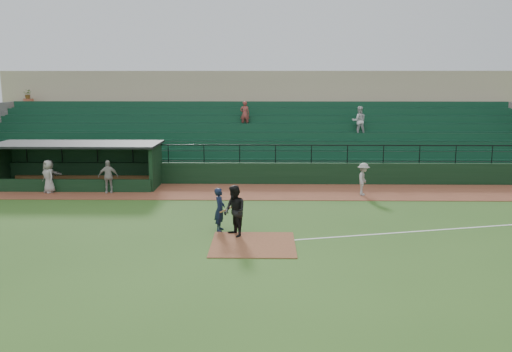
{
  "coord_description": "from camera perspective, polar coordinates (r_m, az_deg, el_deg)",
  "views": [
    {
      "loc": [
        0.42,
        -19.29,
        5.84
      ],
      "look_at": [
        0.0,
        5.0,
        1.4
      ],
      "focal_mm": 37.47,
      "sensor_mm": 36.0,
      "label": 1
    }
  ],
  "objects": [
    {
      "name": "runner",
      "position": [
        27.42,
        11.39,
        -0.33
      ],
      "size": [
        0.91,
        1.2,
        1.65
      ],
      "primitive_type": "imported",
      "rotation": [
        0.0,
        0.0,
        1.26
      ],
      "color": "#9F9A95",
      "rests_on": "warning_track"
    },
    {
      "name": "batter_at_plate",
      "position": [
        20.77,
        -3.88,
        -3.58
      ],
      "size": [
        1.03,
        0.69,
        1.69
      ],
      "color": "black",
      "rests_on": "ground"
    },
    {
      "name": "dugout_player_c",
      "position": [
        30.36,
        -21.13,
        0.15
      ],
      "size": [
        1.51,
        1.18,
        1.6
      ],
      "primitive_type": "imported",
      "rotation": [
        0.0,
        0.0,
        2.59
      ],
      "color": "#A8A29D",
      "rests_on": "warning_track"
    },
    {
      "name": "dugout_player_b",
      "position": [
        29.49,
        -21.28,
        -0.04
      ],
      "size": [
        0.98,
        0.95,
        1.7
      ],
      "primitive_type": "imported",
      "rotation": [
        0.0,
        0.0,
        -0.69
      ],
      "color": "#9D9892",
      "rests_on": "warning_track"
    },
    {
      "name": "home_plate_dirt",
      "position": [
        19.2,
        -0.31,
        -7.3
      ],
      "size": [
        3.0,
        3.0,
        0.03
      ],
      "primitive_type": "cube",
      "color": "brown",
      "rests_on": "ground"
    },
    {
      "name": "foul_line",
      "position": [
        22.62,
        20.63,
        -5.28
      ],
      "size": [
        17.49,
        4.44,
        0.01
      ],
      "primitive_type": "cube",
      "rotation": [
        0.0,
        0.0,
        0.24
      ],
      "color": "white",
      "rests_on": "ground"
    },
    {
      "name": "ground",
      "position": [
        20.16,
        -0.25,
        -6.48
      ],
      "size": [
        90.0,
        90.0,
        0.0
      ],
      "primitive_type": "plane",
      "color": "#2B501A",
      "rests_on": "ground"
    },
    {
      "name": "umpire",
      "position": [
        19.94,
        -2.31,
        -3.79
      ],
      "size": [
        1.09,
        1.18,
        1.94
      ],
      "primitive_type": "imported",
      "rotation": [
        0.0,
        0.0,
        -1.09
      ],
      "color": "black",
      "rests_on": "ground"
    },
    {
      "name": "warning_track",
      "position": [
        27.91,
        0.11,
        -1.69
      ],
      "size": [
        40.0,
        4.0,
        0.03
      ],
      "primitive_type": "cube",
      "color": "brown",
      "rests_on": "ground"
    },
    {
      "name": "dugout_player_a",
      "position": [
        28.53,
        -15.52,
        -0.04
      ],
      "size": [
        1.06,
        0.62,
        1.7
      ],
      "primitive_type": "imported",
      "rotation": [
        0.0,
        0.0,
        0.21
      ],
      "color": "#ADA9A2",
      "rests_on": "warning_track"
    },
    {
      "name": "dugout",
      "position": [
        30.92,
        -18.23,
        1.45
      ],
      "size": [
        8.9,
        3.2,
        2.42
      ],
      "color": "black",
      "rests_on": "ground"
    },
    {
      "name": "stadium_structure",
      "position": [
        35.93,
        0.32,
        4.71
      ],
      "size": [
        38.0,
        13.08,
        6.4
      ],
      "color": "black",
      "rests_on": "ground"
    }
  ]
}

